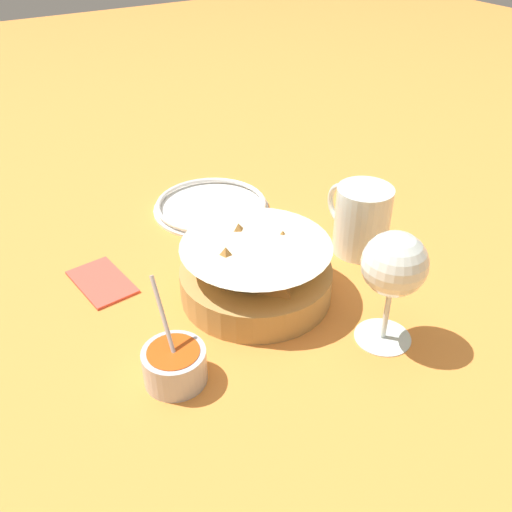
% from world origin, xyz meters
% --- Properties ---
extents(ground_plane, '(4.00, 4.00, 0.00)m').
position_xyz_m(ground_plane, '(0.00, 0.00, 0.00)').
color(ground_plane, orange).
extents(food_basket, '(0.21, 0.21, 0.09)m').
position_xyz_m(food_basket, '(0.02, -0.03, 0.04)').
color(food_basket, '#B2894C').
rests_on(food_basket, ground_plane).
extents(sauce_cup, '(0.08, 0.07, 0.12)m').
position_xyz_m(sauce_cup, '(-0.07, 0.13, 0.02)').
color(sauce_cup, '#B7B7BC').
rests_on(sauce_cup, ground_plane).
extents(wine_glass, '(0.08, 0.08, 0.15)m').
position_xyz_m(wine_glass, '(-0.14, -0.13, 0.11)').
color(wine_glass, silver).
rests_on(wine_glass, ground_plane).
extents(beer_mug, '(0.13, 0.08, 0.11)m').
position_xyz_m(beer_mug, '(0.03, -0.23, 0.05)').
color(beer_mug, silver).
rests_on(beer_mug, ground_plane).
extents(side_plate, '(0.20, 0.20, 0.01)m').
position_xyz_m(side_plate, '(0.26, -0.09, 0.01)').
color(side_plate, white).
rests_on(side_plate, ground_plane).
extents(napkin, '(0.11, 0.08, 0.01)m').
position_xyz_m(napkin, '(0.15, 0.14, 0.00)').
color(napkin, '#DB4C3D').
rests_on(napkin, ground_plane).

